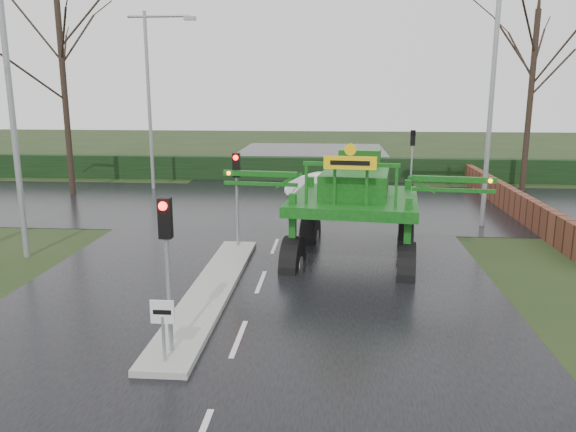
# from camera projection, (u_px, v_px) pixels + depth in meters

# --- Properties ---
(ground) EXTENTS (140.00, 140.00, 0.00)m
(ground) POSITION_uv_depth(u_px,v_px,m) (239.00, 339.00, 13.06)
(ground) COLOR black
(ground) RESTS_ON ground
(road_main) EXTENTS (14.00, 80.00, 0.02)m
(road_main) POSITION_uv_depth(u_px,v_px,m) (280.00, 233.00, 22.79)
(road_main) COLOR black
(road_main) RESTS_ON ground
(road_cross) EXTENTS (80.00, 12.00, 0.02)m
(road_cross) POSITION_uv_depth(u_px,v_px,m) (291.00, 204.00, 28.63)
(road_cross) COLOR black
(road_cross) RESTS_ON ground
(median_island) EXTENTS (1.20, 10.00, 0.16)m
(median_island) POSITION_uv_depth(u_px,v_px,m) (211.00, 290.00, 16.07)
(median_island) COLOR gray
(median_island) RESTS_ON ground
(hedge_row) EXTENTS (44.00, 0.90, 1.50)m
(hedge_row) POSITION_uv_depth(u_px,v_px,m) (301.00, 169.00, 36.25)
(hedge_row) COLOR black
(hedge_row) RESTS_ON ground
(brick_wall) EXTENTS (0.40, 20.00, 1.20)m
(brick_wall) POSITION_uv_depth(u_px,v_px,m) (503.00, 196.00, 27.65)
(brick_wall) COLOR #592D1E
(brick_wall) RESTS_ON ground
(keep_left_sign) EXTENTS (0.50, 0.07, 1.35)m
(keep_left_sign) POSITION_uv_depth(u_px,v_px,m) (163.00, 321.00, 11.48)
(keep_left_sign) COLOR gray
(keep_left_sign) RESTS_ON ground
(traffic_signal_near) EXTENTS (0.26, 0.33, 3.52)m
(traffic_signal_near) POSITION_uv_depth(u_px,v_px,m) (166.00, 242.00, 11.63)
(traffic_signal_near) COLOR gray
(traffic_signal_near) RESTS_ON ground
(traffic_signal_mid) EXTENTS (0.26, 0.33, 3.52)m
(traffic_signal_mid) POSITION_uv_depth(u_px,v_px,m) (237.00, 179.00, 19.89)
(traffic_signal_mid) COLOR gray
(traffic_signal_mid) RESTS_ON ground
(traffic_signal_far) EXTENTS (0.26, 0.33, 3.52)m
(traffic_signal_far) POSITION_uv_depth(u_px,v_px,m) (412.00, 147.00, 31.44)
(traffic_signal_far) COLOR gray
(traffic_signal_far) RESTS_ON ground
(street_light_left_near) EXTENTS (3.85, 0.30, 10.00)m
(street_light_left_near) POSITION_uv_depth(u_px,v_px,m) (18.00, 81.00, 18.26)
(street_light_left_near) COLOR gray
(street_light_left_near) RESTS_ON ground
(street_light_right) EXTENTS (3.85, 0.30, 10.00)m
(street_light_right) POSITION_uv_depth(u_px,v_px,m) (485.00, 83.00, 22.77)
(street_light_right) COLOR gray
(street_light_right) RESTS_ON ground
(street_light_left_far) EXTENTS (3.85, 0.30, 10.00)m
(street_light_left_far) POSITION_uv_depth(u_px,v_px,m) (153.00, 85.00, 31.88)
(street_light_left_far) COLOR gray
(street_light_left_far) RESTS_ON ground
(tree_left_far) EXTENTS (7.70, 7.70, 13.26)m
(tree_left_far) POSITION_uv_depth(u_px,v_px,m) (62.00, 63.00, 30.03)
(tree_left_far) COLOR black
(tree_left_far) RESTS_ON ground
(tree_right_far) EXTENTS (7.00, 7.00, 12.05)m
(tree_right_far) POSITION_uv_depth(u_px,v_px,m) (532.00, 76.00, 31.03)
(tree_right_far) COLOR black
(tree_right_far) RESTS_ON ground
(crop_sprayer) EXTENTS (9.10, 6.14, 5.11)m
(crop_sprayer) POSITION_uv_depth(u_px,v_px,m) (294.00, 193.00, 18.19)
(crop_sprayer) COLOR black
(crop_sprayer) RESTS_ON ground
(white_sedan) EXTENTS (4.51, 3.09, 1.41)m
(white_sedan) POSITION_uv_depth(u_px,v_px,m) (326.00, 201.00, 29.58)
(white_sedan) COLOR white
(white_sedan) RESTS_ON ground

